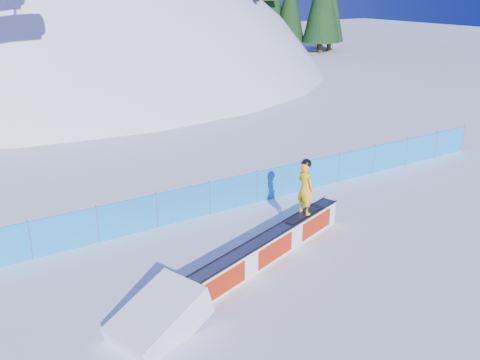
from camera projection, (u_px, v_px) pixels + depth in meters
ground at (364, 242)px, 16.74m from camera, size 160.00×160.00×0.00m
snow_hill at (61, 242)px, 56.14m from camera, size 64.00×64.00×64.00m
safety_fence at (279, 182)px, 20.08m from camera, size 22.05×0.05×1.30m
rail_box at (269, 248)px, 15.52m from camera, size 6.76×2.68×0.84m
snow_ramp at (160, 331)px, 12.48m from camera, size 2.63×2.08×1.43m
snowboarder at (305, 187)px, 16.41m from camera, size 1.75×0.85×1.82m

